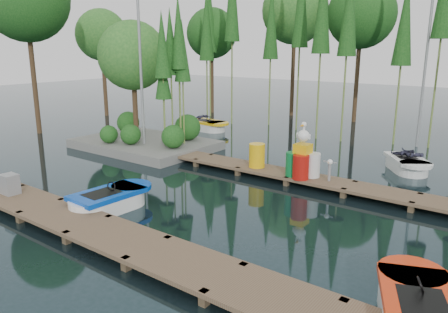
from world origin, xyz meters
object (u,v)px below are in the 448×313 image
Objects in this scene: boat_red at (418,310)px; boat_yellow_far at (207,126)px; boat_blue at (110,201)px; yellow_barrel at (257,155)px; island at (142,78)px; utility_cabinet at (10,184)px; drum_cluster at (302,161)px.

boat_red is 18.19m from boat_yellow_far.
boat_yellow_far is at bearing 118.06° from boat_red.
boat_blue is 5.76m from yellow_barrel.
boat_blue is 3.08× the size of yellow_barrel.
boat_yellow_far is 3.10× the size of yellow_barrel.
boat_blue is at bearing -49.98° from island.
boat_blue is 8.55m from boat_red.
island is at bearing 107.92° from utility_cabinet.
island is 5.68m from boat_yellow_far.
boat_blue is at bearing -40.62° from boat_yellow_far.
boat_red is at bearing -16.19° from boat_yellow_far.
utility_cabinet is 9.24m from drum_cluster.
utility_cabinet is at bearing -121.44° from yellow_barrel.
yellow_barrel is (4.28, 7.00, 0.13)m from utility_cabinet.
utility_cabinet is at bearing -72.08° from island.
boat_yellow_far is 10.66m from drum_cluster.
boat_yellow_far is (-0.20, 4.88, -2.90)m from island.
drum_cluster is at bearing -6.17° from island.
boat_blue is 6.40m from drum_cluster.
boat_yellow_far reaches higher than boat_blue.
drum_cluster is (3.39, 5.39, 0.60)m from boat_blue.
yellow_barrel is (7.00, -5.67, 0.46)m from boat_yellow_far.
yellow_barrel is at bearing 117.72° from boat_red.
boat_red is 1.58× the size of drum_cluster.
island is 3.57× the size of drum_cluster.
yellow_barrel is at bearing 175.50° from drum_cluster.
island is 7.73× the size of yellow_barrel.
island is 9.06m from drum_cluster.
boat_red is at bearing -25.65° from island.
boat_red reaches higher than boat_blue.
drum_cluster is (-5.15, 5.72, 0.59)m from boat_red.
boat_yellow_far is at bearing 146.84° from drum_cluster.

